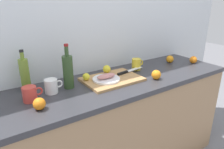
{
  "coord_description": "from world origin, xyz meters",
  "views": [
    {
      "loc": [
        -0.94,
        -1.26,
        1.53
      ],
      "look_at": [
        -0.06,
        0.03,
        0.95
      ],
      "focal_mm": 33.72,
      "sensor_mm": 36.0,
      "label": 1
    }
  ],
  "objects_px": {
    "coffee_mug_1": "(30,94)",
    "coffee_mug_2": "(136,64)",
    "white_plate": "(106,79)",
    "wine_bottle": "(68,71)",
    "cutting_board": "(112,79)",
    "olive_oil_bottle": "(25,74)",
    "coffee_mug_0": "(52,86)",
    "fish_fillet": "(106,76)",
    "lemon_0": "(107,69)",
    "orange_0": "(39,104)",
    "chef_knife": "(127,71)"
  },
  "relations": [
    {
      "from": "coffee_mug_2",
      "to": "orange_0",
      "type": "xyz_separation_m",
      "value": [
        -0.95,
        -0.24,
        -0.01
      ]
    },
    {
      "from": "wine_bottle",
      "to": "cutting_board",
      "type": "bearing_deg",
      "value": -10.14
    },
    {
      "from": "cutting_board",
      "to": "olive_oil_bottle",
      "type": "distance_m",
      "value": 0.64
    },
    {
      "from": "chef_knife",
      "to": "lemon_0",
      "type": "relative_size",
      "value": 4.39
    },
    {
      "from": "coffee_mug_0",
      "to": "coffee_mug_1",
      "type": "distance_m",
      "value": 0.16
    },
    {
      "from": "olive_oil_bottle",
      "to": "coffee_mug_1",
      "type": "height_order",
      "value": "olive_oil_bottle"
    },
    {
      "from": "coffee_mug_2",
      "to": "olive_oil_bottle",
      "type": "bearing_deg",
      "value": 174.6
    },
    {
      "from": "cutting_board",
      "to": "wine_bottle",
      "type": "height_order",
      "value": "wine_bottle"
    },
    {
      "from": "olive_oil_bottle",
      "to": "coffee_mug_0",
      "type": "distance_m",
      "value": 0.21
    },
    {
      "from": "chef_knife",
      "to": "olive_oil_bottle",
      "type": "height_order",
      "value": "olive_oil_bottle"
    },
    {
      "from": "coffee_mug_0",
      "to": "lemon_0",
      "type": "bearing_deg",
      "value": 9.52
    },
    {
      "from": "fish_fillet",
      "to": "chef_knife",
      "type": "bearing_deg",
      "value": 10.95
    },
    {
      "from": "wine_bottle",
      "to": "coffee_mug_1",
      "type": "height_order",
      "value": "wine_bottle"
    },
    {
      "from": "coffee_mug_1",
      "to": "coffee_mug_2",
      "type": "relative_size",
      "value": 1.06
    },
    {
      "from": "white_plate",
      "to": "olive_oil_bottle",
      "type": "distance_m",
      "value": 0.59
    },
    {
      "from": "cutting_board",
      "to": "chef_knife",
      "type": "xyz_separation_m",
      "value": [
        0.18,
        0.04,
        0.02
      ]
    },
    {
      "from": "coffee_mug_1",
      "to": "coffee_mug_2",
      "type": "xyz_separation_m",
      "value": [
        0.96,
        0.1,
        0.0
      ]
    },
    {
      "from": "chef_knife",
      "to": "wine_bottle",
      "type": "bearing_deg",
      "value": 168.36
    },
    {
      "from": "white_plate",
      "to": "coffee_mug_2",
      "type": "height_order",
      "value": "coffee_mug_2"
    },
    {
      "from": "coffee_mug_2",
      "to": "white_plate",
      "type": "bearing_deg",
      "value": -164.56
    },
    {
      "from": "white_plate",
      "to": "lemon_0",
      "type": "xyz_separation_m",
      "value": [
        0.09,
        0.14,
        0.03
      ]
    },
    {
      "from": "chef_knife",
      "to": "wine_bottle",
      "type": "distance_m",
      "value": 0.53
    },
    {
      "from": "fish_fillet",
      "to": "coffee_mug_1",
      "type": "distance_m",
      "value": 0.57
    },
    {
      "from": "white_plate",
      "to": "coffee_mug_2",
      "type": "xyz_separation_m",
      "value": [
        0.4,
        0.11,
        0.02
      ]
    },
    {
      "from": "cutting_board",
      "to": "coffee_mug_0",
      "type": "relative_size",
      "value": 3.53
    },
    {
      "from": "wine_bottle",
      "to": "coffee_mug_0",
      "type": "relative_size",
      "value": 2.54
    },
    {
      "from": "white_plate",
      "to": "lemon_0",
      "type": "height_order",
      "value": "lemon_0"
    },
    {
      "from": "fish_fillet",
      "to": "orange_0",
      "type": "bearing_deg",
      "value": -166.58
    },
    {
      "from": "wine_bottle",
      "to": "chef_knife",
      "type": "bearing_deg",
      "value": -2.74
    },
    {
      "from": "chef_knife",
      "to": "cutting_board",
      "type": "bearing_deg",
      "value": -177.61
    },
    {
      "from": "white_plate",
      "to": "coffee_mug_1",
      "type": "distance_m",
      "value": 0.57
    },
    {
      "from": "coffee_mug_1",
      "to": "white_plate",
      "type": "bearing_deg",
      "value": -1.02
    },
    {
      "from": "chef_knife",
      "to": "white_plate",
      "type": "bearing_deg",
      "value": -177.94
    },
    {
      "from": "coffee_mug_1",
      "to": "cutting_board",
      "type": "bearing_deg",
      "value": 0.06
    },
    {
      "from": "white_plate",
      "to": "wine_bottle",
      "type": "xyz_separation_m",
      "value": [
        -0.28,
        0.07,
        0.1
      ]
    },
    {
      "from": "coffee_mug_0",
      "to": "cutting_board",
      "type": "bearing_deg",
      "value": -5.2
    },
    {
      "from": "coffee_mug_1",
      "to": "orange_0",
      "type": "bearing_deg",
      "value": -83.6
    },
    {
      "from": "chef_knife",
      "to": "coffee_mug_2",
      "type": "xyz_separation_m",
      "value": [
        0.16,
        0.06,
        0.02
      ]
    },
    {
      "from": "white_plate",
      "to": "cutting_board",
      "type": "bearing_deg",
      "value": 9.98
    },
    {
      "from": "white_plate",
      "to": "coffee_mug_0",
      "type": "distance_m",
      "value": 0.42
    },
    {
      "from": "cutting_board",
      "to": "fish_fillet",
      "type": "height_order",
      "value": "fish_fillet"
    },
    {
      "from": "chef_knife",
      "to": "coffee_mug_1",
      "type": "xyz_separation_m",
      "value": [
        -0.81,
        -0.04,
        0.02
      ]
    },
    {
      "from": "cutting_board",
      "to": "olive_oil_bottle",
      "type": "height_order",
      "value": "olive_oil_bottle"
    },
    {
      "from": "lemon_0",
      "to": "coffee_mug_2",
      "type": "height_order",
      "value": "coffee_mug_2"
    },
    {
      "from": "lemon_0",
      "to": "wine_bottle",
      "type": "xyz_separation_m",
      "value": [
        -0.37,
        -0.07,
        0.07
      ]
    },
    {
      "from": "lemon_0",
      "to": "coffee_mug_2",
      "type": "distance_m",
      "value": 0.3
    },
    {
      "from": "wine_bottle",
      "to": "coffee_mug_1",
      "type": "xyz_separation_m",
      "value": [
        -0.29,
        -0.06,
        -0.08
      ]
    },
    {
      "from": "fish_fillet",
      "to": "lemon_0",
      "type": "relative_size",
      "value": 2.42
    },
    {
      "from": "olive_oil_bottle",
      "to": "wine_bottle",
      "type": "distance_m",
      "value": 0.3
    },
    {
      "from": "olive_oil_bottle",
      "to": "coffee_mug_1",
      "type": "bearing_deg",
      "value": -96.25
    }
  ]
}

